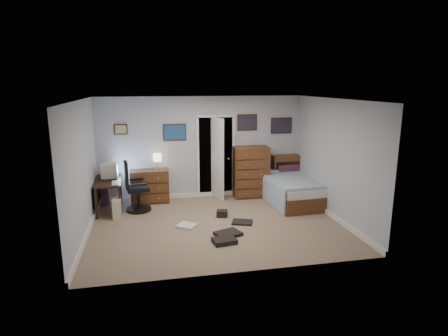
{
  "coord_description": "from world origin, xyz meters",
  "views": [
    {
      "loc": [
        -1.28,
        -7.03,
        2.8
      ],
      "look_at": [
        0.22,
        0.3,
        1.1
      ],
      "focal_mm": 30.0,
      "sensor_mm": 36.0,
      "label": 1
    }
  ],
  "objects_px": {
    "low_dresser": "(150,186)",
    "computer_desk": "(105,187)",
    "tall_dresser": "(251,172)",
    "bed": "(289,189)",
    "office_chair": "(135,192)"
  },
  "relations": [
    {
      "from": "low_dresser",
      "to": "computer_desk",
      "type": "bearing_deg",
      "value": -158.92
    },
    {
      "from": "tall_dresser",
      "to": "bed",
      "type": "relative_size",
      "value": 0.62
    },
    {
      "from": "computer_desk",
      "to": "office_chair",
      "type": "bearing_deg",
      "value": -20.96
    },
    {
      "from": "computer_desk",
      "to": "low_dresser",
      "type": "distance_m",
      "value": 1.07
    },
    {
      "from": "tall_dresser",
      "to": "bed",
      "type": "bearing_deg",
      "value": -34.31
    },
    {
      "from": "computer_desk",
      "to": "office_chair",
      "type": "relative_size",
      "value": 1.08
    },
    {
      "from": "office_chair",
      "to": "bed",
      "type": "bearing_deg",
      "value": -7.5
    },
    {
      "from": "office_chair",
      "to": "low_dresser",
      "type": "height_order",
      "value": "office_chair"
    },
    {
      "from": "tall_dresser",
      "to": "office_chair",
      "type": "bearing_deg",
      "value": -165.51
    },
    {
      "from": "low_dresser",
      "to": "bed",
      "type": "xyz_separation_m",
      "value": [
        3.28,
        -0.63,
        -0.09
      ]
    },
    {
      "from": "computer_desk",
      "to": "office_chair",
      "type": "xyz_separation_m",
      "value": [
        0.66,
        -0.22,
        -0.09
      ]
    },
    {
      "from": "computer_desk",
      "to": "bed",
      "type": "height_order",
      "value": "computer_desk"
    },
    {
      "from": "bed",
      "to": "office_chair",
      "type": "bearing_deg",
      "value": 176.31
    },
    {
      "from": "office_chair",
      "to": "bed",
      "type": "relative_size",
      "value": 0.55
    },
    {
      "from": "low_dresser",
      "to": "bed",
      "type": "height_order",
      "value": "low_dresser"
    }
  ]
}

